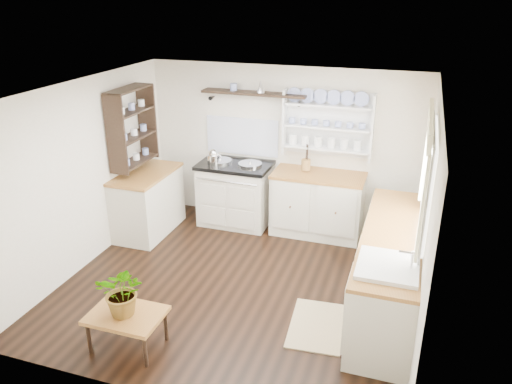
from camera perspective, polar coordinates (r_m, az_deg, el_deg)
floor at (r=6.07m, az=-1.96°, el=-10.36°), size 4.00×3.80×0.01m
wall_back at (r=7.24m, az=3.11°, el=5.22°), size 4.00×0.02×2.30m
wall_right at (r=5.24m, az=18.89°, el=-2.92°), size 0.02×3.80×2.30m
wall_left at (r=6.47m, az=-18.99°, el=1.87°), size 0.02×3.80×2.30m
ceiling at (r=5.20m, az=-2.30°, el=11.47°), size 4.00×3.80×0.01m
window at (r=5.23m, az=18.92°, el=1.93°), size 0.08×1.55×1.22m
aga_cooker at (r=7.36m, az=-2.36°, el=-0.09°), size 1.04×0.72×0.96m
back_cabinets at (r=7.08m, az=7.04°, el=-1.29°), size 1.27×0.63×0.90m
right_cabinets at (r=5.64m, az=14.97°, el=-8.49°), size 0.62×2.43×0.90m
belfast_sink at (r=4.82m, az=14.69°, el=-9.43°), size 0.55×0.60×0.45m
left_cabinets at (r=7.24m, az=-12.24°, el=-1.09°), size 0.62×1.13×0.90m
plate_rack at (r=6.96m, az=8.31°, el=7.78°), size 1.20×0.22×0.90m
high_shelf at (r=7.05m, az=-0.22°, el=11.15°), size 1.50×0.29×0.16m
left_shelving at (r=6.97m, az=-13.98°, el=7.31°), size 0.28×0.80×1.05m
kettle at (r=7.15m, az=-4.88°, el=4.02°), size 0.18×0.18×0.22m
utensil_crock at (r=7.00m, az=5.71°, el=3.12°), size 0.13×0.13×0.15m
center_table at (r=5.10m, az=-14.59°, el=-13.70°), size 0.71×0.51×0.38m
potted_plant at (r=4.94m, az=-14.93°, el=-10.91°), size 0.51×0.45×0.50m
floor_rug at (r=5.43m, az=6.98°, el=-14.89°), size 0.62×0.89×0.02m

